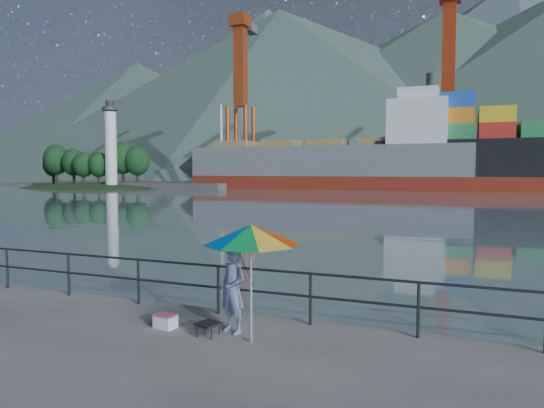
{
  "coord_description": "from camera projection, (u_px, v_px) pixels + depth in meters",
  "views": [
    {
      "loc": [
        7.66,
        -7.12,
        2.99
      ],
      "look_at": [
        2.52,
        6.0,
        2.0
      ],
      "focal_mm": 32.0,
      "sensor_mm": 36.0,
      "label": 1
    }
  ],
  "objects": [
    {
      "name": "fisherman",
      "position": [
        233.0,
        290.0,
        8.88
      ],
      "size": [
        0.68,
        0.56,
        1.59
      ],
      "primitive_type": "imported",
      "rotation": [
        0.0,
        0.0,
        -0.36
      ],
      "color": "#1F469C",
      "rests_on": "ground"
    },
    {
      "name": "harbor_water",
      "position": [
        431.0,
        181.0,
        130.35
      ],
      "size": [
        500.0,
        280.0,
        0.0
      ],
      "primitive_type": "cube",
      "color": "slate",
      "rests_on": "ground"
    },
    {
      "name": "far_dock",
      "position": [
        475.0,
        186.0,
        92.35
      ],
      "size": [
        200.0,
        40.0,
        0.4
      ],
      "primitive_type": "cube",
      "color": "#514F4C",
      "rests_on": "ground"
    },
    {
      "name": "fishing_rod",
      "position": [
        246.0,
        310.0,
        10.35
      ],
      "size": [
        0.37,
        1.62,
        1.17
      ],
      "primitive_type": "cylinder",
      "rotation": [
        0.96,
        0.0,
        0.21
      ],
      "color": "black",
      "rests_on": "ground"
    },
    {
      "name": "cooler_bag",
      "position": [
        165.0,
        322.0,
        9.17
      ],
      "size": [
        0.44,
        0.34,
        0.23
      ],
      "primitive_type": "cube",
      "rotation": [
        0.0,
        0.0,
        -0.17
      ],
      "color": "white",
      "rests_on": "ground"
    },
    {
      "name": "guardrail",
      "position": [
        102.0,
        277.0,
        11.15
      ],
      "size": [
        22.0,
        0.06,
        1.03
      ],
      "color": "#2D3033",
      "rests_on": "ground"
    },
    {
      "name": "beach_umbrella",
      "position": [
        251.0,
        235.0,
        8.3
      ],
      "size": [
        2.01,
        2.01,
        2.06
      ],
      "color": "white",
      "rests_on": "ground"
    },
    {
      "name": "folding_stool",
      "position": [
        208.0,
        329.0,
        8.73
      ],
      "size": [
        0.46,
        0.46,
        0.24
      ],
      "color": "black",
      "rests_on": "ground"
    },
    {
      "name": "lighthouse_islet",
      "position": [
        89.0,
        185.0,
        87.19
      ],
      "size": [
        48.0,
        26.4,
        19.2
      ],
      "color": "#263F1E",
      "rests_on": "ground"
    },
    {
      "name": "bulk_carrier",
      "position": [
        336.0,
        163.0,
        81.77
      ],
      "size": [
        47.15,
        8.16,
        14.5
      ],
      "color": "maroon",
      "rests_on": "ground"
    }
  ]
}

